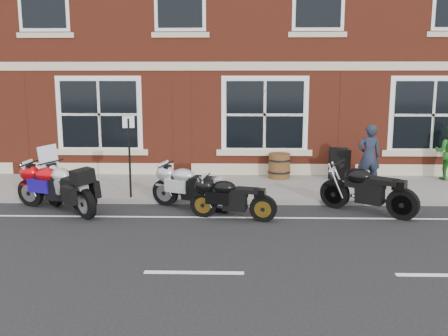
{
  "coord_description": "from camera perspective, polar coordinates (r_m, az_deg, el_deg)",
  "views": [
    {
      "loc": [
        0.69,
        -10.52,
        3.08
      ],
      "look_at": [
        0.36,
        1.6,
        0.87
      ],
      "focal_mm": 40.0,
      "sensor_mm": 36.0,
      "label": 1
    }
  ],
  "objects": [
    {
      "name": "kerb",
      "position": [
        12.33,
        -1.68,
        -3.83
      ],
      "size": [
        30.0,
        0.16,
        0.12
      ],
      "primitive_type": "cube",
      "color": "slate",
      "rests_on": "ground"
    },
    {
      "name": "ground",
      "position": [
        10.98,
        -2.1,
        -5.95
      ],
      "size": [
        80.0,
        80.0,
        0.0
      ],
      "primitive_type": "plane",
      "color": "black",
      "rests_on": "ground"
    },
    {
      "name": "a_board_sign",
      "position": [
        14.87,
        13.04,
        0.42
      ],
      "size": [
        0.61,
        0.45,
        0.93
      ],
      "primitive_type": null,
      "rotation": [
        0.0,
        0.0,
        -0.15
      ],
      "color": "black",
      "rests_on": "sidewalk"
    },
    {
      "name": "parking_sign",
      "position": [
        12.49,
        -10.77,
        1.93
      ],
      "size": [
        0.28,
        0.08,
        2.03
      ],
      "rotation": [
        0.0,
        0.0,
        0.22
      ],
      "color": "black",
      "rests_on": "sidewalk"
    },
    {
      "name": "moto_sport_red",
      "position": [
        12.39,
        -18.72,
        -1.86
      ],
      "size": [
        2.14,
        0.93,
        1.01
      ],
      "rotation": [
        0.0,
        0.0,
        1.21
      ],
      "color": "black",
      "rests_on": "ground"
    },
    {
      "name": "moto_sport_silver",
      "position": [
        11.8,
        -3.78,
        -2.02
      ],
      "size": [
        2.02,
        1.03,
        0.97
      ],
      "rotation": [
        0.0,
        0.0,
        1.14
      ],
      "color": "black",
      "rests_on": "ground"
    },
    {
      "name": "moto_touring_silver",
      "position": [
        12.08,
        -17.38,
        -1.93
      ],
      "size": [
        1.71,
        1.71,
        1.5
      ],
      "rotation": [
        0.0,
        0.0,
        0.78
      ],
      "color": "black",
      "rests_on": "ground"
    },
    {
      "name": "pub_building",
      "position": [
        21.23,
        -0.32,
        18.25
      ],
      "size": [
        24.0,
        12.0,
        12.0
      ],
      "primitive_type": "cube",
      "color": "maroon",
      "rests_on": "ground"
    },
    {
      "name": "moto_naked_black",
      "position": [
        11.82,
        15.97,
        -2.16
      ],
      "size": [
        1.95,
        1.51,
        1.05
      ],
      "rotation": [
        0.0,
        0.0,
        0.93
      ],
      "color": "black",
      "rests_on": "ground"
    },
    {
      "name": "moto_sport_black",
      "position": [
        10.92,
        0.86,
        -3.31
      ],
      "size": [
        1.92,
        0.57,
        0.87
      ],
      "rotation": [
        0.0,
        0.0,
        1.34
      ],
      "color": "black",
      "rests_on": "ground"
    },
    {
      "name": "sidewalk",
      "position": [
        13.87,
        -1.32,
        -2.23
      ],
      "size": [
        30.0,
        3.0,
        0.12
      ],
      "primitive_type": "cube",
      "color": "slate",
      "rests_on": "ground"
    },
    {
      "name": "barrel_planter",
      "position": [
        14.87,
        6.33,
        0.26
      ],
      "size": [
        0.67,
        0.67,
        0.74
      ],
      "color": "#4B2C14",
      "rests_on": "sidewalk"
    },
    {
      "name": "pedestrian_left",
      "position": [
        14.01,
        16.23,
        1.31
      ],
      "size": [
        0.65,
        0.45,
        1.72
      ],
      "primitive_type": "imported",
      "rotation": [
        0.0,
        0.0,
        3.21
      ],
      "color": "#19202E",
      "rests_on": "sidewalk"
    }
  ]
}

